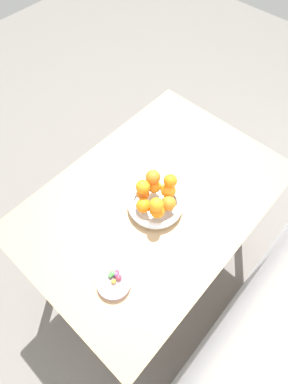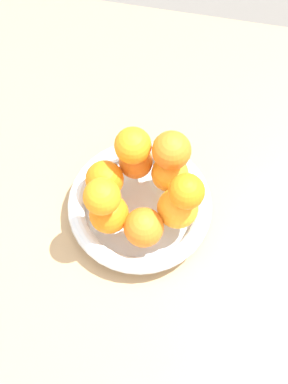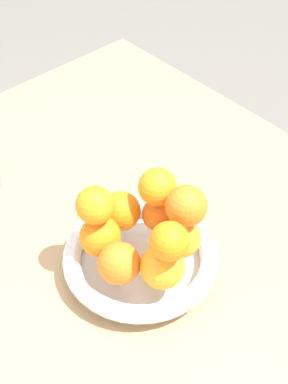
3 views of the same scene
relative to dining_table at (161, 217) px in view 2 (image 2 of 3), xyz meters
The scene contains 13 objects.
ground_plane 0.65m from the dining_table, ahead, with size 6.00×6.00×0.00m, color slate.
dining_table is the anchor object (origin of this frame).
fruit_bowl 0.12m from the dining_table, 48.08° to the left, with size 0.22×0.22×0.04m.
orange_0 0.19m from the dining_table, 47.44° to the left, with size 0.06×0.06×0.06m, color orange.
orange_1 0.18m from the dining_table, 80.45° to the left, with size 0.06×0.06×0.06m, color orange.
orange_2 0.17m from the dining_table, 121.34° to the left, with size 0.06×0.06×0.06m, color orange.
orange_3 0.16m from the dining_table, 137.83° to the right, with size 0.06×0.06×0.06m, color orange.
orange_4 0.16m from the dining_table, 21.93° to the right, with size 0.05×0.05×0.05m, color orange.
orange_5 0.18m from the dining_table, 13.56° to the left, with size 0.06×0.06×0.06m, color orange.
orange_6 0.22m from the dining_table, 129.80° to the left, with size 0.05×0.05×0.05m, color orange.
orange_7 0.21m from the dining_table, 115.00° to the right, with size 0.06×0.06×0.06m, color orange.
orange_8 0.24m from the dining_table, 44.52° to the left, with size 0.05×0.05×0.05m, color orange.
orange_9 0.21m from the dining_table, 18.04° to the right, with size 0.05×0.05×0.05m, color orange.
Camera 2 is at (-0.04, 0.39, 1.59)m, focal length 55.00 mm.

